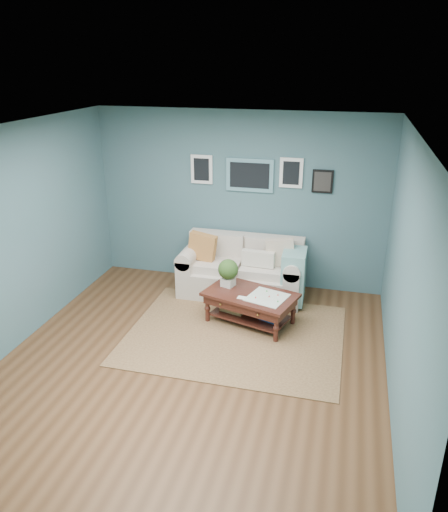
% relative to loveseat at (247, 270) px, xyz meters
% --- Properties ---
extents(room_shell, '(5.00, 5.02, 2.70)m').
position_rel_loveseat_xyz_m(room_shell, '(-0.24, -1.97, 0.96)').
color(room_shell, brown).
rests_on(room_shell, ground).
extents(area_rug, '(2.77, 2.21, 0.01)m').
position_rel_loveseat_xyz_m(area_rug, '(0.11, -1.24, -0.39)').
color(area_rug, brown).
rests_on(area_rug, ground).
extents(loveseat, '(1.89, 0.86, 0.97)m').
position_rel_loveseat_xyz_m(loveseat, '(0.00, 0.00, 0.00)').
color(loveseat, beige).
rests_on(loveseat, ground).
extents(coffee_table, '(1.35, 1.01, 0.84)m').
position_rel_loveseat_xyz_m(coffee_table, '(0.17, -0.85, -0.02)').
color(coffee_table, '#35130F').
rests_on(coffee_table, ground).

